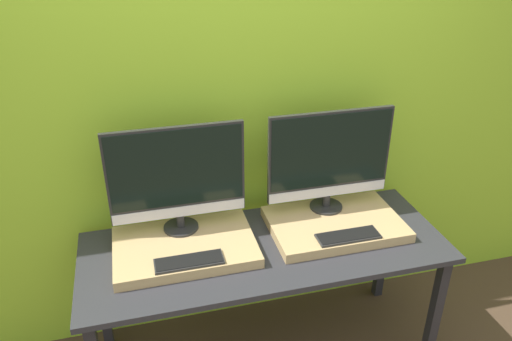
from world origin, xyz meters
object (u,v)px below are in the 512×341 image
at_px(monitor_right, 330,158).
at_px(keyboard_left, 189,261).
at_px(keyboard_right, 348,236).
at_px(monitor_left, 177,176).

bearing_deg(monitor_right, keyboard_left, -159.81).
bearing_deg(keyboard_left, keyboard_right, 0.00).
bearing_deg(keyboard_left, monitor_left, 90.00).
relative_size(monitor_left, keyboard_left, 2.09).
relative_size(keyboard_left, monitor_right, 0.48).
xyz_separation_m(monitor_left, keyboard_right, (0.78, -0.29, -0.29)).
bearing_deg(keyboard_right, monitor_left, 159.81).
distance_m(keyboard_left, monitor_right, 0.88).
relative_size(monitor_left, monitor_right, 1.00).
height_order(monitor_left, keyboard_left, monitor_left).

